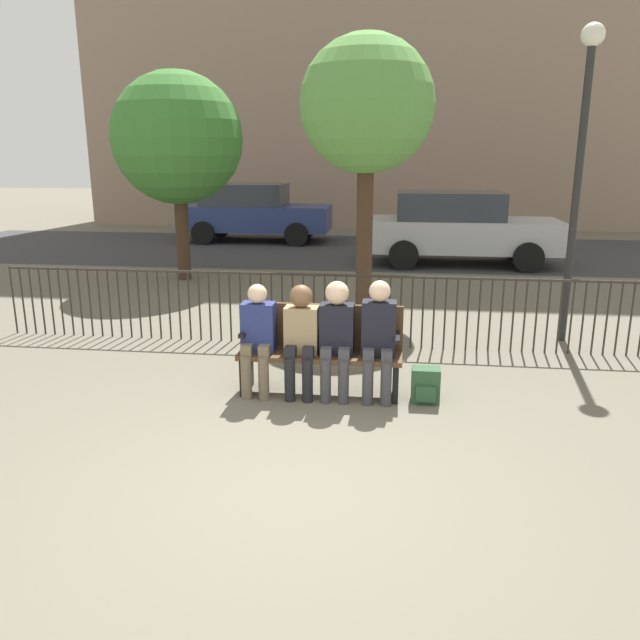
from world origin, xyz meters
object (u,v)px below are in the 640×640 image
object	(u,v)px
tree_1	(177,139)
parked_car_1	(253,212)
lamp_post	(582,141)
park_bench	(321,347)
parked_car_0	(459,227)
seated_person_0	(258,334)
tree_0	(367,107)
seated_person_2	(337,332)
seated_person_3	(379,334)
backpack	(426,385)
seated_person_1	(301,334)

from	to	relation	value
tree_1	parked_car_1	xyz separation A→B (m)	(0.08, 5.68, -1.86)
lamp_post	park_bench	bearing A→B (deg)	-142.75
park_bench	parked_car_0	size ratio (longest dim) A/B	0.40
seated_person_0	tree_1	bearing A→B (deg)	115.78
seated_person_0	lamp_post	world-z (taller)	lamp_post
tree_1	tree_0	bearing A→B (deg)	-28.82
parked_car_1	park_bench	bearing A→B (deg)	-73.46
park_bench	tree_0	distance (m)	4.53
tree_1	lamp_post	size ratio (longest dim) A/B	1.00
tree_1	parked_car_0	xyz separation A→B (m)	(5.56, 2.46, -1.86)
seated_person_0	tree_0	world-z (taller)	tree_0
seated_person_0	lamp_post	bearing A→B (deg)	33.53
seated_person_2	lamp_post	distance (m)	4.15
seated_person_2	tree_0	world-z (taller)	tree_0
seated_person_3	parked_car_0	bearing A→B (deg)	79.82
lamp_post	parked_car_0	bearing A→B (deg)	98.63
seated_person_2	backpack	xyz separation A→B (m)	(0.91, -0.03, -0.52)
tree_0	park_bench	bearing A→B (deg)	-93.50
seated_person_2	backpack	distance (m)	1.05
seated_person_1	lamp_post	size ratio (longest dim) A/B	0.29
park_bench	tree_1	world-z (taller)	tree_1
seated_person_3	lamp_post	world-z (taller)	lamp_post
seated_person_3	tree_0	xyz separation A→B (m)	(-0.37, 3.82, 2.42)
seated_person_1	seated_person_2	world-z (taller)	seated_person_2
parked_car_0	parked_car_1	size ratio (longest dim) A/B	1.00
seated_person_0	lamp_post	size ratio (longest dim) A/B	0.29
park_bench	tree_1	xyz separation A→B (m)	(-3.47, 5.73, 2.21)
seated_person_2	lamp_post	size ratio (longest dim) A/B	0.31
seated_person_1	parked_car_0	world-z (taller)	parked_car_0
tree_0	parked_car_1	xyz separation A→B (m)	(-3.61, 7.72, -2.27)
seated_person_1	tree_0	world-z (taller)	tree_0
seated_person_0	tree_0	xyz separation A→B (m)	(0.86, 3.83, 2.46)
tree_1	lamp_post	xyz separation A→B (m)	(6.46, -3.46, -0.12)
seated_person_3	tree_1	bearing A→B (deg)	124.77
park_bench	tree_0	bearing A→B (deg)	86.50
backpack	tree_0	bearing A→B (deg)	102.53
park_bench	seated_person_3	world-z (taller)	seated_person_3
seated_person_3	tree_1	world-z (taller)	tree_1
seated_person_0	tree_0	size ratio (longest dim) A/B	0.28
seated_person_3	lamp_post	xyz separation A→B (m)	(2.39, 2.40, 1.90)
seated_person_0	seated_person_2	bearing A→B (deg)	0.23
seated_person_0	seated_person_2	world-z (taller)	seated_person_2
seated_person_1	lamp_post	distance (m)	4.42
park_bench	tree_0	xyz separation A→B (m)	(0.23, 3.70, 2.62)
tree_0	lamp_post	world-z (taller)	tree_0
seated_person_2	parked_car_0	xyz separation A→B (m)	(1.92, 8.32, 0.15)
parked_car_0	parked_car_1	bearing A→B (deg)	149.55
backpack	park_bench	bearing A→B (deg)	171.77
tree_0	parked_car_1	size ratio (longest dim) A/B	0.99
backpack	tree_1	size ratio (longest dim) A/B	0.09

